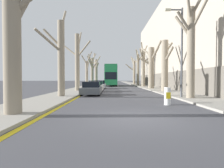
# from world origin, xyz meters

# --- Properties ---
(ground_plane) EXTENTS (300.00, 300.00, 0.00)m
(ground_plane) POSITION_xyz_m (0.00, 0.00, 0.00)
(ground_plane) COLOR #424247
(sidewalk_left) EXTENTS (3.21, 120.00, 0.12)m
(sidewalk_left) POSITION_xyz_m (-5.62, 50.00, 0.06)
(sidewalk_left) COLOR gray
(sidewalk_left) RESTS_ON ground
(sidewalk_right) EXTENTS (3.21, 120.00, 0.12)m
(sidewalk_right) POSITION_xyz_m (5.62, 50.00, 0.06)
(sidewalk_right) COLOR gray
(sidewalk_right) RESTS_ON ground
(building_facade_right) EXTENTS (10.08, 43.15, 14.45)m
(building_facade_right) POSITION_xyz_m (12.21, 27.26, 7.22)
(building_facade_right) COLOR #9E9384
(building_facade_right) RESTS_ON ground
(kerb_line_stripe) EXTENTS (0.24, 120.00, 0.01)m
(kerb_line_stripe) POSITION_xyz_m (-3.83, 50.00, 0.00)
(kerb_line_stripe) COLOR yellow
(kerb_line_stripe) RESTS_ON ground
(street_tree_left_0) EXTENTS (4.53, 3.88, 7.83)m
(street_tree_left_0) POSITION_xyz_m (-5.03, 0.55, 3.62)
(street_tree_left_0) COLOR gray
(street_tree_left_0) RESTS_ON ground
(street_tree_left_1) EXTENTS (1.86, 3.53, 7.69)m
(street_tree_left_1) POSITION_xyz_m (-5.25, 8.91, 3.47)
(street_tree_left_1) COLOR gray
(street_tree_left_1) RESTS_ON ground
(street_tree_left_2) EXTENTS (4.06, 3.26, 7.71)m
(street_tree_left_2) POSITION_xyz_m (-5.22, 16.86, 3.81)
(street_tree_left_2) COLOR gray
(street_tree_left_2) RESTS_ON ground
(street_tree_left_3) EXTENTS (1.81, 1.66, 6.08)m
(street_tree_left_3) POSITION_xyz_m (-5.20, 25.89, 2.60)
(street_tree_left_3) COLOR gray
(street_tree_left_3) RESTS_ON ground
(street_tree_left_4) EXTENTS (2.74, 4.64, 7.22)m
(street_tree_left_4) POSITION_xyz_m (-5.12, 34.38, 3.57)
(street_tree_left_4) COLOR gray
(street_tree_left_4) RESTS_ON ground
(street_tree_left_5) EXTENTS (3.08, 3.26, 7.35)m
(street_tree_left_5) POSITION_xyz_m (-5.03, 43.00, 3.50)
(street_tree_left_5) COLOR gray
(street_tree_left_5) RESTS_ON ground
(street_tree_right_0) EXTENTS (2.57, 2.25, 8.59)m
(street_tree_right_0) POSITION_xyz_m (4.99, 7.20, 4.06)
(street_tree_right_0) COLOR gray
(street_tree_right_0) RESTS_ON ground
(street_tree_right_1) EXTENTS (1.67, 4.06, 6.14)m
(street_tree_right_1) POSITION_xyz_m (5.30, 15.65, 3.27)
(street_tree_right_1) COLOR gray
(street_tree_right_1) RESTS_ON ground
(street_tree_right_2) EXTENTS (2.90, 3.71, 7.06)m
(street_tree_right_2) POSITION_xyz_m (5.02, 22.57, 3.57)
(street_tree_right_2) COLOR gray
(street_tree_right_2) RESTS_ON ground
(street_tree_right_3) EXTENTS (3.49, 3.98, 8.27)m
(street_tree_right_3) POSITION_xyz_m (5.07, 30.30, 4.12)
(street_tree_right_3) COLOR gray
(street_tree_right_3) RESTS_ON ground
(street_tree_right_4) EXTENTS (2.31, 4.54, 8.36)m
(street_tree_right_4) POSITION_xyz_m (5.10, 38.61, 4.10)
(street_tree_right_4) COLOR gray
(street_tree_right_4) RESTS_ON ground
(street_tree_right_5) EXTENTS (4.62, 2.29, 7.81)m
(street_tree_right_5) POSITION_xyz_m (5.07, 46.87, 3.77)
(street_tree_right_5) COLOR gray
(street_tree_right_5) RESTS_ON ground
(double_decker_bus) EXTENTS (2.57, 11.98, 4.47)m
(double_decker_bus) POSITION_xyz_m (-1.16, 36.66, 2.53)
(double_decker_bus) COLOR #1E7F47
(double_decker_bus) RESTS_ON ground
(parked_car_0) EXTENTS (1.80, 3.90, 1.29)m
(parked_car_0) POSITION_xyz_m (-2.91, 11.40, 0.62)
(parked_car_0) COLOR #4C5156
(parked_car_0) RESTS_ON ground
(parked_car_1) EXTENTS (1.71, 4.48, 1.35)m
(parked_car_1) POSITION_xyz_m (-2.91, 16.63, 0.64)
(parked_car_1) COLOR silver
(parked_car_1) RESTS_ON ground
(parked_car_2) EXTENTS (1.90, 4.45, 1.32)m
(parked_car_2) POSITION_xyz_m (-2.91, 23.41, 0.63)
(parked_car_2) COLOR #9EA3AD
(parked_car_2) RESTS_ON ground
(lamp_post) EXTENTS (1.40, 0.20, 7.05)m
(lamp_post) POSITION_xyz_m (4.38, 7.79, 3.98)
(lamp_post) COLOR #4C4F54
(lamp_post) RESTS_ON ground
(traffic_bollard) EXTENTS (0.38, 0.39, 1.05)m
(traffic_bollard) POSITION_xyz_m (2.37, 4.09, 0.53)
(traffic_bollard) COLOR white
(traffic_bollard) RESTS_ON ground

